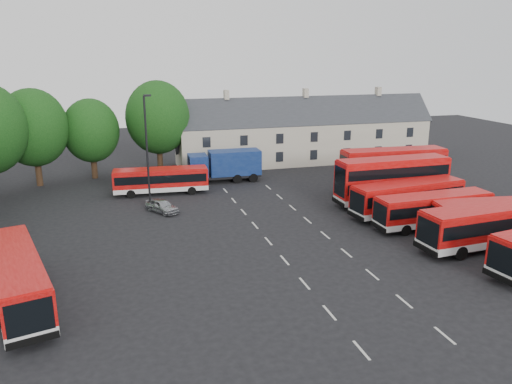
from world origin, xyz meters
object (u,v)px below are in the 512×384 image
box_truck (226,164)px  silver_car (162,206)px  bus_dd_south (392,178)px  lamppost (147,150)px  bus_west (17,275)px

box_truck → silver_car: bearing=-129.0°
bus_dd_south → lamppost: bearing=168.3°
bus_dd_south → silver_car: 22.85m
silver_car → bus_dd_south: bearing=-42.4°
bus_west → box_truck: (18.63, 25.92, 0.12)m
box_truck → silver_car: (-8.50, -9.94, -1.42)m
bus_west → lamppost: bearing=-43.0°
bus_dd_south → silver_car: bus_dd_south is taller
bus_west → bus_dd_south: bearing=-84.0°
silver_car → box_truck: bearing=16.1°
bus_dd_south → box_truck: 19.47m
box_truck → lamppost: 13.57m
box_truck → silver_car: size_ratio=2.25×
bus_dd_south → lamppost: 24.14m
box_truck → bus_west: bearing=-124.2°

